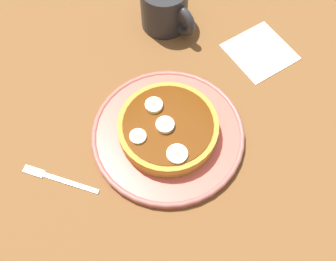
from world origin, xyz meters
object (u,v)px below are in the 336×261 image
at_px(banana_slice_0, 164,124).
at_px(banana_slice_3, 154,105).
at_px(pancake_stack, 168,130).
at_px(napkin, 260,52).
at_px(coffee_mug, 166,7).
at_px(plate, 168,134).
at_px(fork, 56,178).
at_px(banana_slice_2, 138,137).
at_px(banana_slice_1, 177,154).

bearing_deg(banana_slice_0, banana_slice_3, 161.12).
relative_size(pancake_stack, napkin, 1.48).
xyz_separation_m(banana_slice_3, napkin, (0.03, 0.25, -0.05)).
bearing_deg(coffee_mug, plate, -42.91).
bearing_deg(banana_slice_3, fork, -99.20).
relative_size(plate, coffee_mug, 2.05).
bearing_deg(plate, banana_slice_2, -106.68).
height_order(banana_slice_1, banana_slice_2, same).
bearing_deg(banana_slice_3, napkin, 83.06).
bearing_deg(banana_slice_2, banana_slice_0, 74.83).
distance_m(banana_slice_3, fork, 0.19).
xyz_separation_m(pancake_stack, banana_slice_2, (-0.02, -0.05, 0.02)).
relative_size(banana_slice_0, coffee_mug, 0.24).
distance_m(banana_slice_2, fork, 0.15).
bearing_deg(banana_slice_2, plate, 73.32).
distance_m(plate, pancake_stack, 0.02).
bearing_deg(pancake_stack, plate, 145.82).
bearing_deg(banana_slice_0, coffee_mug, 135.52).
relative_size(plate, banana_slice_3, 8.80).
relative_size(pancake_stack, banana_slice_1, 4.95).
bearing_deg(plate, banana_slice_1, -29.51).
height_order(banana_slice_1, napkin, banana_slice_1).
distance_m(banana_slice_1, banana_slice_3, 0.09).
height_order(plate, banana_slice_1, banana_slice_1).
relative_size(banana_slice_1, banana_slice_2, 1.24).
bearing_deg(napkin, banana_slice_0, -88.67).
xyz_separation_m(plate, banana_slice_2, (-0.02, -0.05, 0.04)).
height_order(banana_slice_3, napkin, banana_slice_3).
xyz_separation_m(banana_slice_1, napkin, (-0.06, 0.28, -0.05)).
bearing_deg(banana_slice_2, fork, -112.52).
relative_size(pancake_stack, banana_slice_0, 5.50).
distance_m(banana_slice_0, napkin, 0.26).
xyz_separation_m(banana_slice_1, coffee_mug, (-0.23, 0.20, -0.00)).
relative_size(banana_slice_0, banana_slice_3, 1.02).
height_order(banana_slice_3, coffee_mug, coffee_mug).
distance_m(banana_slice_0, coffee_mug, 0.25).
relative_size(pancake_stack, banana_slice_2, 6.14).
relative_size(banana_slice_1, napkin, 0.30).
relative_size(plate, pancake_stack, 1.56).
bearing_deg(fork, plate, 69.06).
bearing_deg(pancake_stack, banana_slice_2, -109.14).
distance_m(pancake_stack, banana_slice_0, 0.02).
distance_m(pancake_stack, banana_slice_2, 0.05).
bearing_deg(napkin, banana_slice_3, -96.94).
xyz_separation_m(banana_slice_2, fork, (-0.05, -0.13, -0.04)).
bearing_deg(banana_slice_0, banana_slice_2, -105.17).
xyz_separation_m(banana_slice_3, fork, (-0.03, -0.19, -0.05)).
bearing_deg(pancake_stack, napkin, 92.52).
height_order(plate, napkin, plate).
height_order(plate, coffee_mug, coffee_mug).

